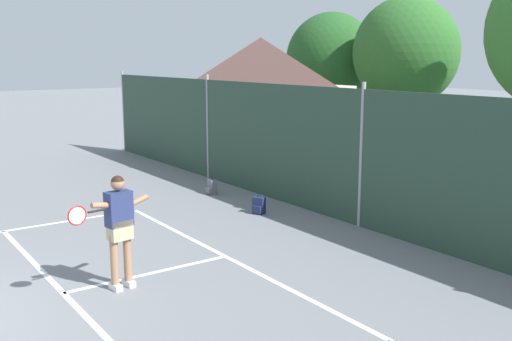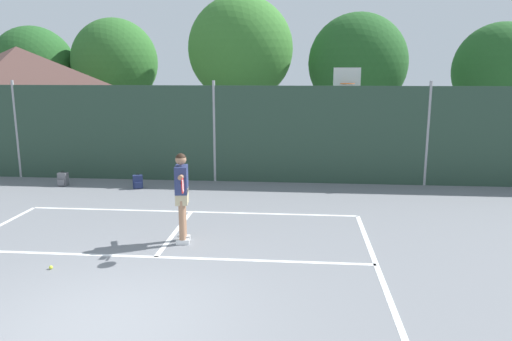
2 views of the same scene
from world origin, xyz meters
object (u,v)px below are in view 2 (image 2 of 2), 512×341
(tennis_player, at_px, (182,190))
(backpack_navy, at_px, (138,182))
(basketball_hoop, at_px, (346,105))
(tennis_ball, at_px, (51,267))
(backpack_grey, at_px, (63,179))

(tennis_player, relative_size, backpack_navy, 4.01)
(basketball_hoop, distance_m, tennis_ball, 11.01)
(basketball_hoop, height_order, tennis_ball, basketball_hoop)
(basketball_hoop, relative_size, tennis_ball, 53.79)
(tennis_player, bearing_deg, backpack_grey, 136.46)
(backpack_grey, bearing_deg, basketball_hoop, 18.10)
(tennis_player, xyz_separation_m, tennis_ball, (-2.02, -1.57, -1.08))
(basketball_hoop, distance_m, tennis_player, 8.48)
(basketball_hoop, xyz_separation_m, tennis_player, (-3.87, -7.45, -1.20))
(backpack_grey, bearing_deg, backpack_navy, -3.26)
(basketball_hoop, height_order, backpack_grey, basketball_hoop)
(basketball_hoop, xyz_separation_m, backpack_grey, (-8.72, -2.85, -2.12))
(basketball_hoop, relative_size, tennis_player, 1.91)
(basketball_hoop, bearing_deg, tennis_player, -117.42)
(tennis_player, xyz_separation_m, backpack_grey, (-4.85, 4.61, -0.92))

